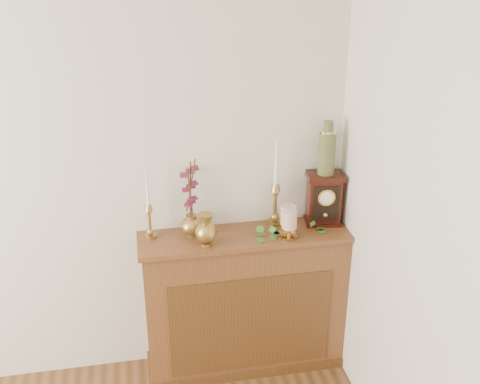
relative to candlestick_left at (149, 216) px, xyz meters
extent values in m
cube|color=brown|center=(0.54, -0.06, -0.62)|extent=(1.20, 0.30, 0.90)
cube|color=brown|center=(0.54, -0.21, -0.66)|extent=(0.96, 0.01, 0.63)
cube|color=brown|center=(0.54, -0.06, -0.15)|extent=(1.24, 0.34, 0.03)
cube|color=brown|center=(0.54, -0.06, -1.04)|extent=(1.23, 0.33, 0.06)
cylinder|color=#B09346|center=(0.00, 0.00, -0.13)|extent=(0.07, 0.07, 0.02)
sphere|color=#B09346|center=(0.00, 0.00, -0.10)|extent=(0.04, 0.04, 0.04)
cylinder|color=#B09346|center=(0.00, 0.00, -0.04)|extent=(0.02, 0.02, 0.12)
sphere|color=#B09346|center=(0.00, 0.00, 0.02)|extent=(0.03, 0.03, 0.03)
cone|color=#B09346|center=(0.00, 0.00, 0.05)|extent=(0.05, 0.05, 0.04)
cone|color=white|center=(0.00, 0.00, 0.17)|extent=(0.02, 0.02, 0.22)
cylinder|color=#B09346|center=(0.73, 0.03, -0.13)|extent=(0.09, 0.09, 0.02)
sphere|color=#B09346|center=(0.73, 0.03, -0.09)|extent=(0.05, 0.05, 0.05)
cylinder|color=#B09346|center=(0.73, 0.03, -0.02)|extent=(0.02, 0.02, 0.15)
sphere|color=#B09346|center=(0.73, 0.03, 0.06)|extent=(0.04, 0.04, 0.04)
cone|color=#B09346|center=(0.73, 0.03, 0.10)|extent=(0.06, 0.06, 0.04)
cone|color=white|center=(0.73, 0.03, 0.25)|extent=(0.02, 0.02, 0.27)
cylinder|color=#B09346|center=(0.30, -0.16, -0.13)|extent=(0.06, 0.06, 0.02)
sphere|color=#B09346|center=(0.30, -0.16, -0.06)|extent=(0.12, 0.12, 0.12)
cone|color=#B09346|center=(0.30, -0.16, 0.03)|extent=(0.09, 0.09, 0.06)
cylinder|color=#B09346|center=(0.23, -0.02, -0.13)|extent=(0.06, 0.06, 0.01)
ellipsoid|color=#B09346|center=(0.23, -0.02, -0.08)|extent=(0.13, 0.13, 0.11)
cylinder|color=#B09346|center=(0.23, -0.02, -0.02)|extent=(0.06, 0.06, 0.02)
cylinder|color=#472819|center=(0.23, -0.01, 0.14)|extent=(0.03, 0.08, 0.31)
cylinder|color=#472819|center=(0.24, -0.01, 0.15)|extent=(0.01, 0.07, 0.34)
cylinder|color=#472819|center=(0.24, -0.01, 0.16)|extent=(0.06, 0.11, 0.36)
cylinder|color=#B4823F|center=(0.77, -0.11, -0.13)|extent=(0.10, 0.10, 0.02)
cylinder|color=#B4823F|center=(0.77, -0.11, -0.10)|extent=(0.02, 0.02, 0.04)
cylinder|color=#B4823F|center=(0.77, -0.11, -0.07)|extent=(0.09, 0.09, 0.01)
cylinder|color=beige|center=(0.77, -0.11, -0.01)|extent=(0.09, 0.09, 0.11)
cylinder|color=#472819|center=(0.77, -0.11, 0.05)|extent=(0.00, 0.00, 0.01)
cylinder|color=#B4823F|center=(0.77, -0.16, -0.13)|extent=(0.09, 0.09, 0.02)
cylinder|color=#B4823F|center=(0.77, -0.16, -0.10)|extent=(0.02, 0.02, 0.04)
cylinder|color=#B4823F|center=(0.77, -0.16, -0.08)|extent=(0.09, 0.09, 0.01)
cylinder|color=beige|center=(0.77, -0.16, -0.02)|extent=(0.08, 0.08, 0.11)
cylinder|color=#472819|center=(0.77, -0.16, 0.04)|extent=(0.00, 0.00, 0.01)
cube|color=#396627|center=(0.57, -0.18, -0.13)|extent=(0.06, 0.05, 0.00)
cube|color=#396627|center=(0.76, -0.08, -0.13)|extent=(0.04, 0.05, 0.00)
cube|color=#396627|center=(0.64, -0.18, -0.13)|extent=(0.06, 0.06, 0.00)
cube|color=#396627|center=(0.87, -0.18, -0.13)|extent=(0.06, 0.06, 0.00)
cube|color=#396627|center=(0.83, -0.10, -0.13)|extent=(0.06, 0.06, 0.00)
cube|color=#396627|center=(0.63, -0.07, -0.13)|extent=(0.04, 0.05, 0.00)
cube|color=#396627|center=(0.86, -0.06, -0.13)|extent=(0.04, 0.05, 0.00)
cube|color=#396627|center=(0.82, -0.15, -0.13)|extent=(0.05, 0.04, 0.00)
cube|color=#396627|center=(0.74, -0.12, -0.13)|extent=(0.06, 0.06, 0.00)
cube|color=#396627|center=(0.85, -0.04, -0.13)|extent=(0.06, 0.06, 0.00)
cube|color=#396627|center=(0.81, -0.04, -0.13)|extent=(0.06, 0.06, 0.00)
cube|color=#396627|center=(0.61, -0.11, -0.09)|extent=(0.05, 0.03, 0.02)
cube|color=#396627|center=(0.67, -0.16, -0.07)|extent=(0.03, 0.05, 0.02)
cube|color=#396627|center=(0.92, -0.12, -0.08)|extent=(0.04, 0.05, 0.02)
cube|color=#350F0A|center=(1.02, 0.00, -0.13)|extent=(0.23, 0.17, 0.02)
cube|color=#350F0A|center=(1.02, 0.00, 0.01)|extent=(0.20, 0.15, 0.27)
cube|color=#350F0A|center=(1.02, 0.00, 0.16)|extent=(0.23, 0.17, 0.03)
cube|color=black|center=(1.01, -0.07, 0.01)|extent=(0.15, 0.02, 0.22)
cylinder|color=gold|center=(1.01, -0.07, 0.06)|extent=(0.10, 0.02, 0.10)
cylinder|color=silver|center=(1.01, -0.07, 0.06)|extent=(0.08, 0.01, 0.08)
sphere|color=gold|center=(1.01, -0.06, -0.06)|extent=(0.03, 0.03, 0.03)
cylinder|color=#183026|center=(1.02, 0.00, 0.30)|extent=(0.10, 0.10, 0.24)
cylinder|color=#183026|center=(1.02, 0.00, 0.45)|extent=(0.06, 0.06, 0.08)
cylinder|color=tan|center=(1.02, 0.00, 0.43)|extent=(0.07, 0.07, 0.02)
camera|label=1|loc=(-0.03, -2.87, 1.38)|focal=42.00mm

